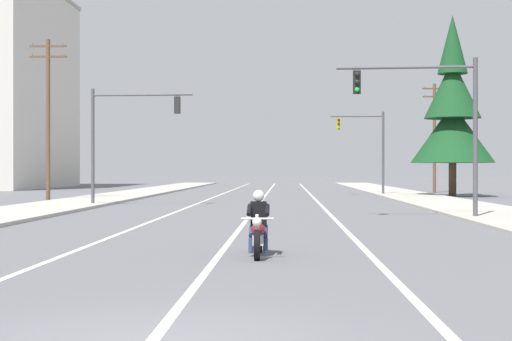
% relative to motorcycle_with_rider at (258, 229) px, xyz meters
% --- Properties ---
extents(lane_stripe_center, '(0.16, 100.00, 0.01)m').
position_rel_motorcycle_with_rider_xyz_m(lane_stripe_center, '(-0.88, 36.29, -0.58)').
color(lane_stripe_center, beige).
rests_on(lane_stripe_center, ground).
extents(lane_stripe_left, '(0.16, 100.00, 0.01)m').
position_rel_motorcycle_with_rider_xyz_m(lane_stripe_left, '(-4.34, 36.29, -0.58)').
color(lane_stripe_left, beige).
rests_on(lane_stripe_left, ground).
extents(lane_stripe_right, '(0.16, 100.00, 0.01)m').
position_rel_motorcycle_with_rider_xyz_m(lane_stripe_right, '(2.50, 36.29, -0.58)').
color(lane_stripe_right, beige).
rests_on(lane_stripe_right, ground).
extents(sidewalk_kerb_right, '(4.40, 110.00, 0.14)m').
position_rel_motorcycle_with_rider_xyz_m(sidewalk_kerb_right, '(9.31, 31.29, -0.52)').
color(sidewalk_kerb_right, '#ADA89E').
rests_on(sidewalk_kerb_right, ground).
extents(sidewalk_kerb_left, '(4.40, 110.00, 0.14)m').
position_rel_motorcycle_with_rider_xyz_m(sidewalk_kerb_left, '(-10.98, 31.29, -0.52)').
color(sidewalk_kerb_left, '#ADA89E').
rests_on(sidewalk_kerb_left, ground).
extents(motorcycle_with_rider, '(0.70, 2.19, 1.46)m').
position_rel_motorcycle_with_rider_xyz_m(motorcycle_with_rider, '(0.00, 0.00, 0.00)').
color(motorcycle_with_rider, black).
rests_on(motorcycle_with_rider, ground).
extents(traffic_signal_near_right, '(5.37, 0.48, 6.20)m').
position_rel_motorcycle_with_rider_xyz_m(traffic_signal_near_right, '(6.30, 12.63, 3.54)').
color(traffic_signal_near_right, '#47474C').
rests_on(traffic_signal_near_right, ground).
extents(traffic_signal_near_left, '(5.44, 0.47, 6.20)m').
position_rel_motorcycle_with_rider_xyz_m(traffic_signal_near_left, '(-8.05, 23.14, 3.55)').
color(traffic_signal_near_left, '#47474C').
rests_on(traffic_signal_near_left, ground).
extents(traffic_signal_mid_right, '(3.96, 0.37, 6.20)m').
position_rel_motorcycle_with_rider_xyz_m(traffic_signal_mid_right, '(6.72, 39.91, 3.45)').
color(traffic_signal_mid_right, '#47474C').
rests_on(traffic_signal_mid_right, ground).
extents(utility_pole_left_near, '(2.33, 0.26, 9.86)m').
position_rel_motorcycle_with_rider_xyz_m(utility_pole_left_near, '(-13.91, 29.23, 4.74)').
color(utility_pole_left_near, brown).
rests_on(utility_pole_left_near, ground).
extents(utility_pole_right_far, '(1.98, 0.26, 8.94)m').
position_rel_motorcycle_with_rider_xyz_m(utility_pole_right_far, '(12.79, 46.20, 4.22)').
color(utility_pole_right_far, brown).
rests_on(utility_pole_right_far, ground).
extents(conifer_tree_right_verge_far, '(5.85, 5.85, 12.87)m').
position_rel_motorcycle_with_rider_xyz_m(conifer_tree_right_verge_far, '(12.39, 37.56, 5.31)').
color(conifer_tree_right_verge_far, '#423023').
rests_on(conifer_tree_right_verge_far, ground).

